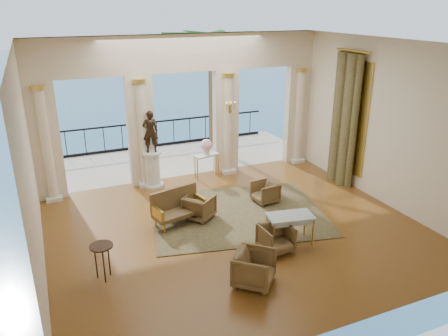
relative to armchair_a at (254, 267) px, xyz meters
name	(u,v)px	position (x,y,z in m)	size (l,w,h in m)	color
floor	(236,228)	(0.64, 2.24, -0.39)	(9.00, 9.00, 0.00)	#482914
room_walls	(260,129)	(0.64, 1.12, 2.49)	(9.00, 9.00, 9.00)	white
arcade	(184,99)	(0.64, 6.06, 2.19)	(9.00, 0.56, 4.50)	beige
terrace	(169,160)	(0.64, 8.04, -0.44)	(10.00, 3.60, 0.10)	#ADA291
balustrade	(157,136)	(0.64, 9.64, 0.02)	(9.00, 0.06, 1.03)	black
palm_tree	(211,39)	(2.64, 8.84, 3.70)	(2.00, 2.00, 4.50)	#4C3823
sea	(65,85)	(0.64, 62.24, -6.39)	(160.00, 160.00, 0.00)	teal
curtain	(344,120)	(4.93, 3.74, 1.63)	(0.33, 1.40, 4.09)	#494124
window_frame	(349,117)	(5.11, 3.74, 1.71)	(0.04, 1.60, 3.40)	gold
wall_sconce	(230,108)	(2.04, 5.74, 1.84)	(0.30, 0.11, 0.33)	gold
rug	(238,214)	(1.03, 2.96, -0.38)	(4.52, 3.52, 0.02)	#2E361A
armchair_a	(254,267)	(0.00, 0.00, 0.00)	(0.76, 0.71, 0.78)	#423019
armchair_b	(276,237)	(1.04, 0.93, -0.04)	(0.69, 0.64, 0.71)	#423019
armchair_c	(265,191)	(2.07, 3.34, -0.06)	(0.64, 0.60, 0.66)	#423019
armchair_d	(199,206)	(-0.01, 3.15, -0.03)	(0.69, 0.65, 0.71)	#423019
settee	(177,206)	(-0.59, 3.17, 0.05)	(1.45, 0.88, 0.90)	#423019
game_table	(290,218)	(1.50, 1.10, 0.26)	(1.15, 0.76, 0.73)	silver
pedestal	(153,170)	(-0.56, 5.74, 0.15)	(0.61, 0.61, 1.12)	silver
statue	(150,132)	(-0.56, 5.74, 1.37)	(0.46, 0.30, 1.27)	black
console_table	(207,158)	(1.24, 5.79, 0.25)	(0.87, 0.51, 0.78)	silver
urn	(206,146)	(1.24, 5.79, 0.68)	(0.38, 0.38, 0.51)	silver
side_table	(102,250)	(-2.75, 1.40, 0.27)	(0.48, 0.48, 0.77)	black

